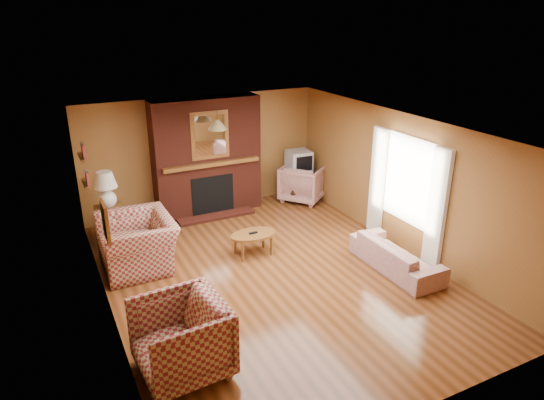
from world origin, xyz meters
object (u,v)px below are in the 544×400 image
plaid_armchair (181,339)px  side_table (111,224)px  crt_tv (299,161)px  floral_armchair (303,183)px  fireplace (207,158)px  floral_sofa (396,255)px  table_lamp (106,188)px  plaid_loveseat (138,243)px  coffee_table (253,236)px  tv_stand (298,185)px

plaid_armchair → side_table: plaid_armchair is taller
crt_tv → floral_armchair: bearing=-70.9°
fireplace → floral_sofa: fireplace is taller
fireplace → floral_sofa: bearing=-62.9°
plaid_armchair → crt_tv: crt_tv is taller
table_lamp → crt_tv: 4.17m
fireplace → plaid_armchair: size_ratio=2.36×
plaid_loveseat → fireplace: bearing=132.9°
table_lamp → floral_sofa: bearing=-38.5°
plaid_loveseat → coffee_table: bearing=75.7°
fireplace → floral_armchair: fireplace is taller
coffee_table → tv_stand: size_ratio=1.23×
side_table → table_lamp: 0.71m
plaid_armchair → coffee_table: 3.05m
plaid_armchair → coffee_table: (1.97, 2.32, -0.12)m
floral_sofa → fireplace: bearing=27.0°
plaid_armchair → coffee_table: plaid_armchair is taller
fireplace → side_table: size_ratio=3.67×
tv_stand → plaid_loveseat: bearing=-159.7°
coffee_table → table_lamp: (-2.12, 1.66, 0.69)m
tv_stand → crt_tv: bearing=-91.2°
fireplace → plaid_armchair: bearing=-113.3°
fireplace → crt_tv: bearing=-5.3°
plaid_armchair → coffee_table: bearing=135.9°
floral_sofa → side_table: side_table is taller
plaid_armchair → table_lamp: (-0.15, 3.99, 0.57)m
coffee_table → table_lamp: table_lamp is taller
plaid_armchair → side_table: (-0.15, 3.99, -0.14)m
crt_tv → plaid_loveseat: bearing=-158.6°
coffee_table → side_table: side_table is taller
side_table → tv_stand: (4.15, 0.35, 0.00)m
coffee_table → crt_tv: size_ratio=1.57×
fireplace → coffee_table: bearing=-89.5°
plaid_loveseat → crt_tv: crt_tv is taller
floral_sofa → table_lamp: size_ratio=2.49×
tv_stand → crt_tv: (0.00, -0.01, 0.56)m
fireplace → coffee_table: (0.02, -2.20, -0.84)m
coffee_table → tv_stand: (2.03, 2.01, -0.01)m
fireplace → coffee_table: size_ratio=2.94×
plaid_loveseat → tv_stand: (3.90, 1.54, -0.09)m
floral_armchair → tv_stand: floral_armchair is taller
floral_armchair → tv_stand: 0.16m
plaid_loveseat → tv_stand: 4.19m
plaid_armchair → plaid_loveseat: bearing=174.2°
coffee_table → crt_tv: 2.91m
plaid_loveseat → coffee_table: 1.93m
floral_armchair → fireplace: bearing=43.1°
coffee_table → table_lamp: 2.78m
plaid_armchair → table_lamp: table_lamp is taller
plaid_loveseat → crt_tv: bearing=111.4°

